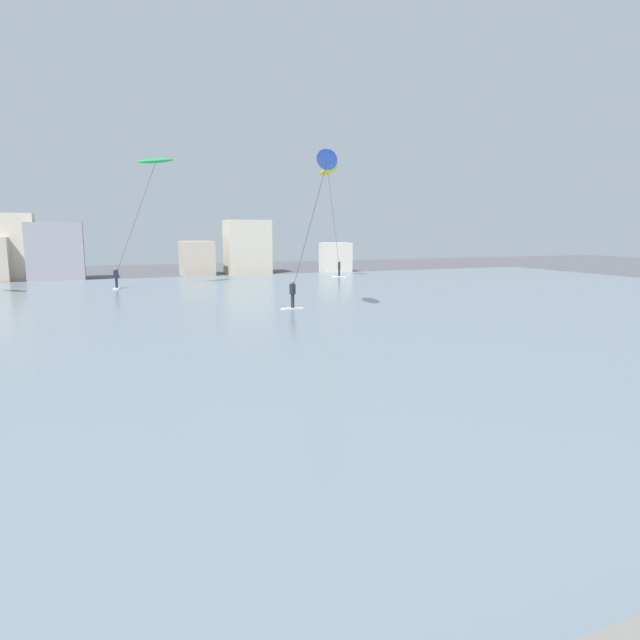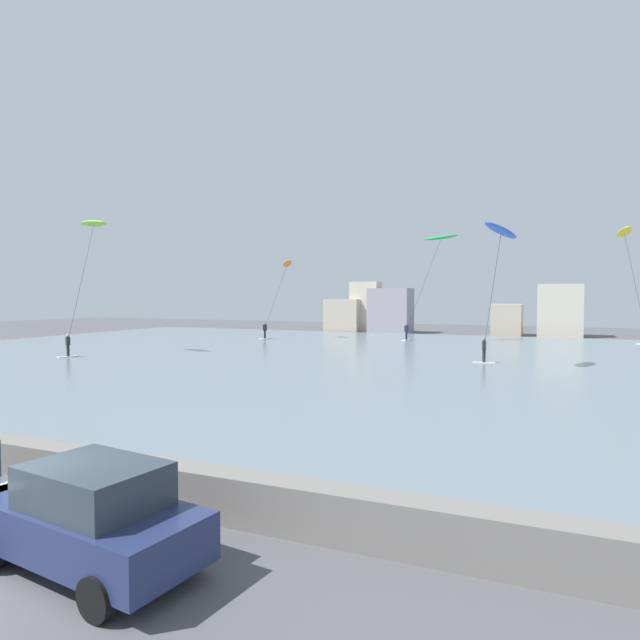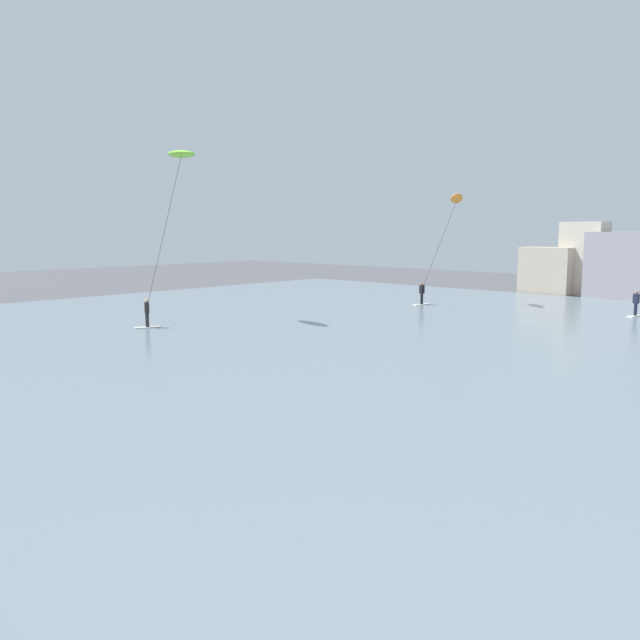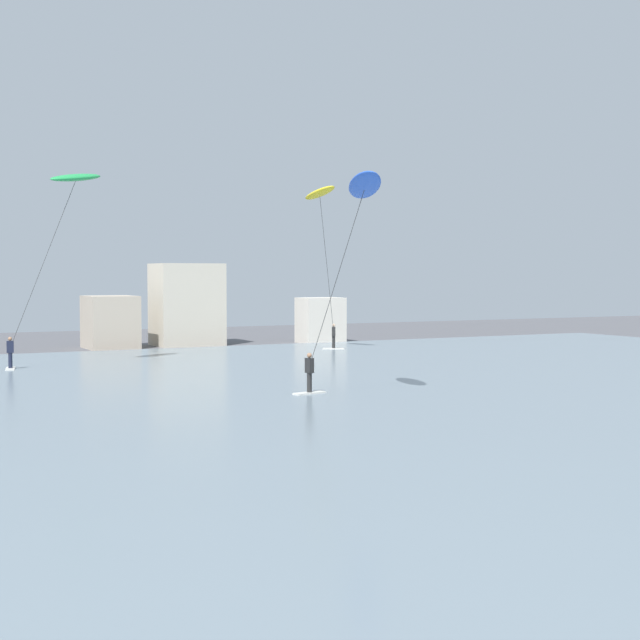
% 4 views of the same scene
% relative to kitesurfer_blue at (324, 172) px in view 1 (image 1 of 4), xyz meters
% --- Properties ---
extents(water_bay, '(84.00, 52.00, 0.10)m').
position_rel_kitesurfer_blue_xyz_m(water_bay, '(-4.96, 1.50, -7.65)').
color(water_bay, slate).
rests_on(water_bay, ground).
extents(far_shore_buildings, '(37.82, 5.03, 6.19)m').
position_rel_kitesurfer_blue_xyz_m(far_shore_buildings, '(-7.65, 29.79, -5.16)').
color(far_shore_buildings, '#B7A893').
rests_on(far_shore_buildings, ground).
extents(kitesurfer_blue, '(3.05, 4.59, 8.81)m').
position_rel_kitesurfer_blue_xyz_m(kitesurfer_blue, '(0.00, 0.00, 0.00)').
color(kitesurfer_blue, silver).
rests_on(kitesurfer_blue, water_bay).
extents(kitesurfer_yellow, '(3.42, 4.07, 10.34)m').
position_rel_kitesurfer_blue_xyz_m(kitesurfer_yellow, '(8.68, 19.95, 1.24)').
color(kitesurfer_yellow, silver).
rests_on(kitesurfer_yellow, water_bay).
extents(kitesurfer_green, '(5.39, 2.49, 10.31)m').
position_rel_kitesurfer_blue_xyz_m(kitesurfer_green, '(-7.18, 17.67, 1.40)').
color(kitesurfer_green, silver).
rests_on(kitesurfer_green, water_bay).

